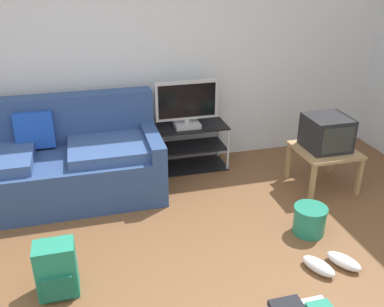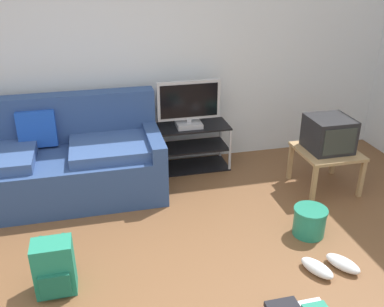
{
  "view_description": "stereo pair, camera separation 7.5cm",
  "coord_description": "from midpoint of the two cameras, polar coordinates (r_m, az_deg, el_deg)",
  "views": [
    {
      "loc": [
        -0.44,
        -2.02,
        2.18
      ],
      "look_at": [
        0.41,
        1.17,
        0.64
      ],
      "focal_mm": 39.71,
      "sensor_mm": 36.0,
      "label": 1
    },
    {
      "loc": [
        -0.37,
        -2.04,
        2.18
      ],
      "look_at": [
        0.41,
        1.17,
        0.64
      ],
      "focal_mm": 39.71,
      "sensor_mm": 36.0,
      "label": 2
    }
  ],
  "objects": [
    {
      "name": "side_table",
      "position": [
        4.48,
        18.09,
        -0.22
      ],
      "size": [
        0.57,
        0.57,
        0.42
      ],
      "color": "tan",
      "rests_on": "ground_plane"
    },
    {
      "name": "wall_back",
      "position": [
        4.57,
        -8.5,
        14.29
      ],
      "size": [
        9.0,
        0.1,
        2.7
      ],
      "primitive_type": "cube",
      "color": "silver",
      "rests_on": "ground_plane"
    },
    {
      "name": "backpack",
      "position": [
        3.21,
        -17.34,
        -14.42
      ],
      "size": [
        0.28,
        0.27,
        0.41
      ],
      "rotation": [
        0.0,
        0.0,
        -0.23
      ],
      "color": "#238466",
      "rests_on": "ground_plane"
    },
    {
      "name": "couch",
      "position": [
        4.35,
        -17.42,
        -1.19
      ],
      "size": [
        2.06,
        0.9,
        0.94
      ],
      "color": "navy",
      "rests_on": "ground_plane"
    },
    {
      "name": "flat_tv",
      "position": [
        4.51,
        0.04,
        6.57
      ],
      "size": [
        0.68,
        0.22,
        0.51
      ],
      "color": "#B2B2B7",
      "rests_on": "tv_stand"
    },
    {
      "name": "sneakers_pair",
      "position": [
        3.51,
        18.65,
        -14.1
      ],
      "size": [
        0.45,
        0.31,
        0.09
      ],
      "color": "white",
      "rests_on": "ground_plane"
    },
    {
      "name": "tv_stand",
      "position": [
        4.72,
        -0.03,
        0.87
      ],
      "size": [
        0.89,
        0.39,
        0.5
      ],
      "color": "black",
      "rests_on": "ground_plane"
    },
    {
      "name": "cleaning_bucket",
      "position": [
        3.8,
        16.06,
        -8.66
      ],
      "size": [
        0.29,
        0.29,
        0.25
      ],
      "color": "#238466",
      "rests_on": "ground_plane"
    },
    {
      "name": "crt_tv",
      "position": [
        4.4,
        18.37,
        2.51
      ],
      "size": [
        0.41,
        0.41,
        0.33
      ],
      "color": "#232326",
      "rests_on": "side_table"
    }
  ]
}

